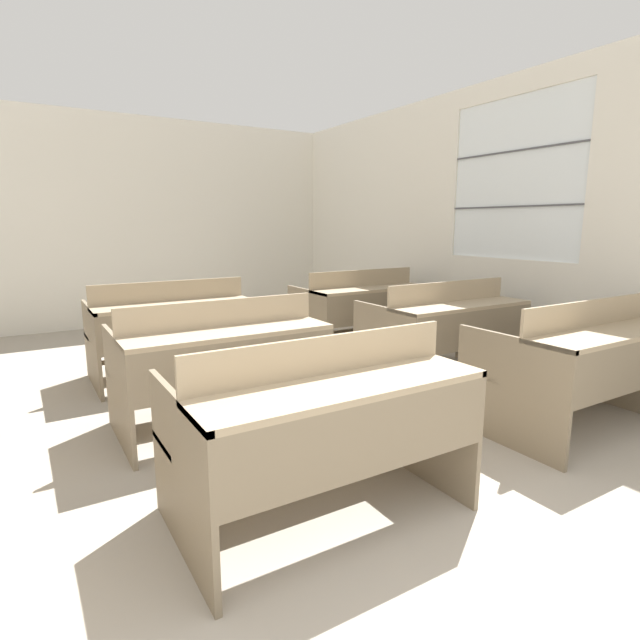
{
  "coord_description": "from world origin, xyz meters",
  "views": [
    {
      "loc": [
        -0.83,
        -0.36,
        1.37
      ],
      "look_at": [
        0.82,
        2.36,
        0.76
      ],
      "focal_mm": 28.0,
      "sensor_mm": 36.0,
      "label": 1
    }
  ],
  "objects": [
    {
      "name": "bench_second_right",
      "position": [
        2.36,
        2.76,
        0.47
      ],
      "size": [
        1.33,
        0.83,
        0.88
      ],
      "color": "#7F6F59",
      "rests_on": "ground_plane"
    },
    {
      "name": "wall_back",
      "position": [
        0.0,
        6.83,
        1.39
      ],
      "size": [
        6.88,
        0.06,
        2.78
      ],
      "color": "white",
      "rests_on": "ground_plane"
    },
    {
      "name": "bench_third_right",
      "position": [
        2.37,
        4.05,
        0.47
      ],
      "size": [
        1.33,
        0.83,
        0.88
      ],
      "color": "#796A53",
      "rests_on": "ground_plane"
    },
    {
      "name": "bench_front_center",
      "position": [
        0.31,
        1.5,
        0.47
      ],
      "size": [
        1.33,
        0.83,
        0.88
      ],
      "color": "#796A53",
      "rests_on": "ground_plane"
    },
    {
      "name": "bench_third_center",
      "position": [
        0.3,
        4.06,
        0.47
      ],
      "size": [
        1.33,
        0.83,
        0.88
      ],
      "color": "#7D6E57",
      "rests_on": "ground_plane"
    },
    {
      "name": "wall_right_with_window",
      "position": [
        3.41,
        3.44,
        1.35
      ],
      "size": [
        0.06,
        6.8,
        2.78
      ],
      "color": "white",
      "rests_on": "ground_plane"
    },
    {
      "name": "bench_second_center",
      "position": [
        0.29,
        2.77,
        0.47
      ],
      "size": [
        1.33,
        0.83,
        0.88
      ],
      "color": "#82735C",
      "rests_on": "ground_plane"
    },
    {
      "name": "bench_front_right",
      "position": [
        2.34,
        1.5,
        0.47
      ],
      "size": [
        1.33,
        0.83,
        0.88
      ],
      "color": "#786952",
      "rests_on": "ground_plane"
    }
  ]
}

